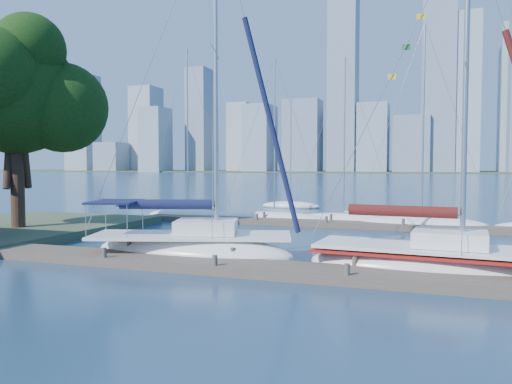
% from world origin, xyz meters
% --- Properties ---
extents(ground, '(700.00, 700.00, 0.00)m').
position_xyz_m(ground, '(0.00, 0.00, 0.00)').
color(ground, '#172B4A').
rests_on(ground, ground).
extents(near_dock, '(26.00, 2.00, 0.40)m').
position_xyz_m(near_dock, '(0.00, 0.00, 0.20)').
color(near_dock, '#4A3F36').
rests_on(near_dock, ground).
extents(far_dock, '(30.00, 1.80, 0.36)m').
position_xyz_m(far_dock, '(2.00, 16.00, 0.18)').
color(far_dock, '#4A3F36').
rests_on(far_dock, ground).
extents(far_shore, '(800.00, 100.00, 1.50)m').
position_xyz_m(far_shore, '(0.00, 320.00, 0.00)').
color(far_shore, '#38472D').
rests_on(far_shore, ground).
extents(tree, '(9.83, 8.96, 12.90)m').
position_xyz_m(tree, '(-15.65, 5.24, 8.65)').
color(tree, '#301E15').
rests_on(tree, ground).
extents(sailboat_navy, '(10.05, 5.83, 16.46)m').
position_xyz_m(sailboat_navy, '(-2.42, 1.94, 1.23)').
color(sailboat_navy, white).
rests_on(sailboat_navy, ground).
extents(sailboat_maroon, '(9.58, 3.69, 13.90)m').
position_xyz_m(sailboat_maroon, '(7.75, 2.04, 1.01)').
color(sailboat_maroon, white).
rests_on(sailboat_maroon, ground).
extents(bg_boat_0, '(7.28, 3.02, 13.82)m').
position_xyz_m(bg_boat_0, '(-10.73, 17.68, 0.27)').
color(bg_boat_0, white).
rests_on(bg_boat_0, ground).
extents(bg_boat_1, '(8.27, 2.35, 12.49)m').
position_xyz_m(bg_boat_1, '(-3.51, 17.83, 0.24)').
color(bg_boat_1, white).
rests_on(bg_boat_1, ground).
extents(bg_boat_2, '(7.61, 2.58, 12.44)m').
position_xyz_m(bg_boat_2, '(1.56, 18.84, 0.24)').
color(bg_boat_2, white).
rests_on(bg_boat_2, ground).
extents(bg_boat_3, '(8.60, 2.80, 13.96)m').
position_xyz_m(bg_boat_3, '(7.08, 17.15, 0.29)').
color(bg_boat_3, white).
rests_on(bg_boat_3, ground).
extents(bg_boat_6, '(6.22, 3.45, 11.43)m').
position_xyz_m(bg_boat_6, '(-5.62, 29.94, 0.23)').
color(bg_boat_6, white).
rests_on(bg_boat_6, ground).
extents(skyline, '(503.97, 51.31, 116.30)m').
position_xyz_m(skyline, '(21.20, 290.45, 36.82)').
color(skyline, gray).
rests_on(skyline, ground).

